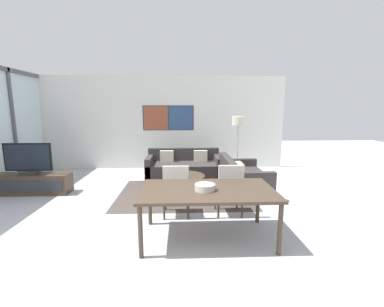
{
  "coord_description": "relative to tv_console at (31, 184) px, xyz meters",
  "views": [
    {
      "loc": [
        0.78,
        -2.49,
        1.83
      ],
      "look_at": [
        0.98,
        2.51,
        0.95
      ],
      "focal_mm": 24.0,
      "sensor_mm": 36.0,
      "label": 1
    }
  ],
  "objects": [
    {
      "name": "ground_plane",
      "position": [
        2.51,
        -3.01,
        -0.22
      ],
      "size": [
        24.0,
        24.0,
        0.0
      ],
      "primitive_type": "plane",
      "color": "#B2B2B7"
    },
    {
      "name": "wall_back",
      "position": [
        2.52,
        2.38,
        1.19
      ],
      "size": [
        7.82,
        0.09,
        2.8
      ],
      "color": "silver",
      "rests_on": "ground_plane"
    },
    {
      "name": "area_rug",
      "position": [
        3.34,
        -0.16,
        -0.21
      ],
      "size": [
        2.81,
        2.1,
        0.01
      ],
      "color": "#473D38",
      "rests_on": "ground_plane"
    },
    {
      "name": "tv_console",
      "position": [
        0.0,
        0.0,
        0.0
      ],
      "size": [
        1.66,
        0.43,
        0.44
      ],
      "color": "#423326",
      "rests_on": "ground_plane"
    },
    {
      "name": "television",
      "position": [
        0.0,
        0.0,
        0.55
      ],
      "size": [
        0.99,
        0.2,
        0.67
      ],
      "color": "#2D2D33",
      "rests_on": "tv_console"
    },
    {
      "name": "sofa_main",
      "position": [
        3.34,
        1.16,
        0.05
      ],
      "size": [
        1.93,
        0.91,
        0.76
      ],
      "color": "#383333",
      "rests_on": "ground_plane"
    },
    {
      "name": "sofa_side",
      "position": [
        4.6,
        -0.01,
        0.05
      ],
      "size": [
        0.91,
        1.48,
        0.76
      ],
      "rotation": [
        0.0,
        0.0,
        1.57
      ],
      "color": "#383333",
      "rests_on": "ground_plane"
    },
    {
      "name": "coffee_table",
      "position": [
        3.34,
        -0.16,
        0.09
      ],
      "size": [
        0.89,
        0.89,
        0.41
      ],
      "color": "#423326",
      "rests_on": "ground_plane"
    },
    {
      "name": "dining_table",
      "position": [
        3.64,
        -2.1,
        0.45
      ],
      "size": [
        1.85,
        1.06,
        0.73
      ],
      "color": "#423326",
      "rests_on": "ground_plane"
    },
    {
      "name": "dining_chair_left",
      "position": [
        3.19,
        -1.34,
        0.3
      ],
      "size": [
        0.46,
        0.46,
        0.92
      ],
      "color": "beige",
      "rests_on": "ground_plane"
    },
    {
      "name": "dining_chair_centre",
      "position": [
        4.1,
        -1.33,
        0.3
      ],
      "size": [
        0.46,
        0.46,
        0.92
      ],
      "color": "beige",
      "rests_on": "ground_plane"
    },
    {
      "name": "fruit_bowl",
      "position": [
        3.6,
        -2.15,
        0.56
      ],
      "size": [
        0.28,
        0.28,
        0.09
      ],
      "color": "#B7B2A8",
      "rests_on": "dining_table"
    },
    {
      "name": "floor_lamp",
      "position": [
        4.73,
        1.01,
        1.16
      ],
      "size": [
        0.32,
        0.32,
        1.63
      ],
      "color": "#2D2D33",
      "rests_on": "ground_plane"
    }
  ]
}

